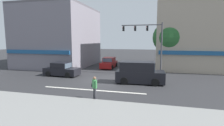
% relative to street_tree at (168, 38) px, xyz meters
% --- Properties ---
extents(ground_plane, '(120.00, 120.00, 0.00)m').
position_rel_street_tree_xyz_m(ground_plane, '(-6.68, -7.90, -4.48)').
color(ground_plane, '#2B2B2D').
extents(lane_marking_stripe, '(9.00, 0.24, 0.01)m').
position_rel_street_tree_xyz_m(lane_marking_stripe, '(-6.68, -11.40, -4.48)').
color(lane_marking_stripe, silver).
rests_on(lane_marking_stripe, ground).
extents(sidewalk_curb, '(40.00, 5.00, 0.16)m').
position_rel_street_tree_xyz_m(sidewalk_curb, '(-6.68, -16.40, -4.40)').
color(sidewalk_curb, gray).
rests_on(sidewalk_curb, ground).
extents(building_left_block, '(10.05, 11.89, 9.35)m').
position_rel_street_tree_xyz_m(building_left_block, '(-16.89, 1.12, 0.19)').
color(building_left_block, slate).
rests_on(building_left_block, ground).
extents(building_right_corner, '(13.42, 9.80, 12.20)m').
position_rel_street_tree_xyz_m(building_right_corner, '(5.13, 3.14, 1.61)').
color(building_right_corner, tan).
rests_on(building_right_corner, ground).
extents(street_tree, '(4.17, 4.17, 6.58)m').
position_rel_street_tree_xyz_m(street_tree, '(0.00, 0.00, 0.00)').
color(street_tree, '#4C3823').
rests_on(street_tree, ground).
extents(utility_pole_near_left, '(1.40, 0.22, 8.31)m').
position_rel_street_tree_xyz_m(utility_pole_near_left, '(-15.42, -2.63, -0.18)').
color(utility_pole_near_left, brown).
rests_on(utility_pole_near_left, ground).
extents(traffic_light_mast, '(4.89, 0.29, 6.20)m').
position_rel_street_tree_xyz_m(traffic_light_mast, '(-2.26, -3.41, -0.18)').
color(traffic_light_mast, '#47474C').
rests_on(traffic_light_mast, ground).
extents(sedan_approaching_near, '(4.19, 2.05, 1.58)m').
position_rel_street_tree_xyz_m(sedan_approaching_near, '(-12.22, -6.73, -3.77)').
color(sedan_approaching_near, black).
rests_on(sedan_approaching_near, ground).
extents(van_crossing_center, '(4.67, 2.19, 2.11)m').
position_rel_street_tree_xyz_m(van_crossing_center, '(-3.09, -8.04, -3.48)').
color(van_crossing_center, black).
rests_on(van_crossing_center, ground).
extents(sedan_waiting_far, '(1.90, 4.11, 1.58)m').
position_rel_street_tree_xyz_m(sedan_waiting_far, '(-8.36, 0.25, -3.77)').
color(sedan_waiting_far, maroon).
rests_on(sedan_waiting_far, ground).
extents(pedestrian_foreground_with_bag, '(0.54, 0.62, 1.67)m').
position_rel_street_tree_xyz_m(pedestrian_foreground_with_bag, '(-5.68, -13.59, -3.53)').
color(pedestrian_foreground_with_bag, '#333338').
rests_on(pedestrian_foreground_with_bag, ground).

